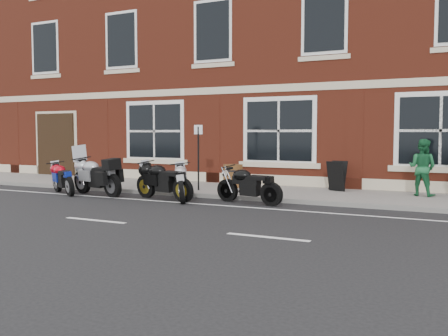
{
  "coord_description": "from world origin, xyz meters",
  "views": [
    {
      "loc": [
        7.23,
        -11.4,
        1.9
      ],
      "look_at": [
        0.86,
        1.6,
        0.88
      ],
      "focal_mm": 40.0,
      "sensor_mm": 36.0,
      "label": 1
    }
  ],
  "objects_px": {
    "moto_touring_silver": "(96,175)",
    "parking_sign": "(198,153)",
    "moto_sport_black": "(164,180)",
    "moto_sport_silver": "(183,181)",
    "a_board_sign": "(337,176)",
    "moto_naked_black": "(248,184)",
    "pedestrian_right": "(422,168)",
    "barrel_planter": "(233,176)",
    "moto_sport_red": "(64,177)"
  },
  "relations": [
    {
      "from": "moto_touring_silver",
      "to": "parking_sign",
      "type": "height_order",
      "value": "parking_sign"
    },
    {
      "from": "moto_sport_black",
      "to": "moto_sport_silver",
      "type": "bearing_deg",
      "value": -56.59
    },
    {
      "from": "a_board_sign",
      "to": "moto_touring_silver",
      "type": "bearing_deg",
      "value": -133.87
    },
    {
      "from": "moto_naked_black",
      "to": "pedestrian_right",
      "type": "height_order",
      "value": "pedestrian_right"
    },
    {
      "from": "moto_sport_silver",
      "to": "moto_naked_black",
      "type": "distance_m",
      "value": 1.94
    },
    {
      "from": "moto_sport_black",
      "to": "moto_naked_black",
      "type": "height_order",
      "value": "moto_sport_black"
    },
    {
      "from": "moto_sport_silver",
      "to": "moto_sport_black",
      "type": "bearing_deg",
      "value": 168.89
    },
    {
      "from": "moto_naked_black",
      "to": "barrel_planter",
      "type": "bearing_deg",
      "value": 44.06
    },
    {
      "from": "moto_sport_red",
      "to": "parking_sign",
      "type": "distance_m",
      "value": 4.28
    },
    {
      "from": "moto_sport_red",
      "to": "moto_naked_black",
      "type": "distance_m",
      "value": 6.05
    },
    {
      "from": "moto_sport_black",
      "to": "a_board_sign",
      "type": "bearing_deg",
      "value": -37.15
    },
    {
      "from": "moto_sport_red",
      "to": "moto_sport_silver",
      "type": "bearing_deg",
      "value": -53.81
    },
    {
      "from": "moto_touring_silver",
      "to": "moto_sport_silver",
      "type": "xyz_separation_m",
      "value": [
        2.97,
        0.19,
        -0.08
      ]
    },
    {
      "from": "moto_sport_silver",
      "to": "parking_sign",
      "type": "xyz_separation_m",
      "value": [
        -0.29,
        1.4,
        0.75
      ]
    },
    {
      "from": "moto_touring_silver",
      "to": "moto_sport_silver",
      "type": "height_order",
      "value": "moto_touring_silver"
    },
    {
      "from": "moto_touring_silver",
      "to": "moto_naked_black",
      "type": "bearing_deg",
      "value": -69.9
    },
    {
      "from": "moto_touring_silver",
      "to": "a_board_sign",
      "type": "xyz_separation_m",
      "value": [
        6.58,
        3.32,
        -0.04
      ]
    },
    {
      "from": "moto_sport_black",
      "to": "moto_naked_black",
      "type": "bearing_deg",
      "value": -68.0
    },
    {
      "from": "moto_touring_silver",
      "to": "moto_sport_red",
      "type": "xyz_separation_m",
      "value": [
        -1.13,
        -0.21,
        -0.11
      ]
    },
    {
      "from": "moto_naked_black",
      "to": "barrel_planter",
      "type": "xyz_separation_m",
      "value": [
        -1.64,
        2.54,
        -0.04
      ]
    },
    {
      "from": "moto_touring_silver",
      "to": "moto_naked_black",
      "type": "distance_m",
      "value": 4.91
    },
    {
      "from": "parking_sign",
      "to": "a_board_sign",
      "type": "bearing_deg",
      "value": 22.93
    },
    {
      "from": "moto_sport_red",
      "to": "moto_naked_black",
      "type": "xyz_separation_m",
      "value": [
        6.03,
        0.55,
        0.02
      ]
    },
    {
      "from": "moto_naked_black",
      "to": "a_board_sign",
      "type": "height_order",
      "value": "a_board_sign"
    },
    {
      "from": "moto_sport_black",
      "to": "moto_sport_silver",
      "type": "relative_size",
      "value": 1.17
    },
    {
      "from": "moto_naked_black",
      "to": "pedestrian_right",
      "type": "distance_m",
      "value": 5.01
    },
    {
      "from": "moto_sport_black",
      "to": "pedestrian_right",
      "type": "relative_size",
      "value": 1.35
    },
    {
      "from": "moto_sport_silver",
      "to": "pedestrian_right",
      "type": "relative_size",
      "value": 1.16
    },
    {
      "from": "moto_sport_red",
      "to": "moto_sport_black",
      "type": "relative_size",
      "value": 0.82
    },
    {
      "from": "a_board_sign",
      "to": "parking_sign",
      "type": "xyz_separation_m",
      "value": [
        -3.9,
        -1.73,
        0.71
      ]
    },
    {
      "from": "moto_sport_red",
      "to": "pedestrian_right",
      "type": "distance_m",
      "value": 10.71
    },
    {
      "from": "moto_sport_silver",
      "to": "pedestrian_right",
      "type": "height_order",
      "value": "pedestrian_right"
    },
    {
      "from": "moto_naked_black",
      "to": "parking_sign",
      "type": "height_order",
      "value": "parking_sign"
    },
    {
      "from": "moto_touring_silver",
      "to": "moto_sport_silver",
      "type": "distance_m",
      "value": 2.97
    },
    {
      "from": "moto_touring_silver",
      "to": "a_board_sign",
      "type": "distance_m",
      "value": 7.38
    },
    {
      "from": "moto_sport_silver",
      "to": "barrel_planter",
      "type": "relative_size",
      "value": 2.5
    },
    {
      "from": "moto_sport_silver",
      "to": "pedestrian_right",
      "type": "bearing_deg",
      "value": -4.4
    },
    {
      "from": "moto_sport_red",
      "to": "a_board_sign",
      "type": "bearing_deg",
      "value": -34.77
    },
    {
      "from": "pedestrian_right",
      "to": "parking_sign",
      "type": "height_order",
      "value": "parking_sign"
    },
    {
      "from": "moto_touring_silver",
      "to": "moto_naked_black",
      "type": "xyz_separation_m",
      "value": [
        4.9,
        0.34,
        -0.09
      ]
    },
    {
      "from": "barrel_planter",
      "to": "moto_sport_silver",
      "type": "bearing_deg",
      "value": -96.36
    },
    {
      "from": "moto_naked_black",
      "to": "a_board_sign",
      "type": "bearing_deg",
      "value": -18.18
    },
    {
      "from": "moto_touring_silver",
      "to": "moto_sport_black",
      "type": "relative_size",
      "value": 1.04
    },
    {
      "from": "a_board_sign",
      "to": "moto_sport_silver",
      "type": "bearing_deg",
      "value": -119.76
    },
    {
      "from": "moto_sport_red",
      "to": "a_board_sign",
      "type": "xyz_separation_m",
      "value": [
        7.71,
        3.53,
        0.07
      ]
    },
    {
      "from": "pedestrian_right",
      "to": "barrel_planter",
      "type": "relative_size",
      "value": 2.16
    },
    {
      "from": "barrel_planter",
      "to": "parking_sign",
      "type": "height_order",
      "value": "parking_sign"
    },
    {
      "from": "barrel_planter",
      "to": "parking_sign",
      "type": "distance_m",
      "value": 1.62
    },
    {
      "from": "moto_sport_silver",
      "to": "a_board_sign",
      "type": "bearing_deg",
      "value": 10.59
    },
    {
      "from": "moto_touring_silver",
      "to": "a_board_sign",
      "type": "height_order",
      "value": "moto_touring_silver"
    }
  ]
}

